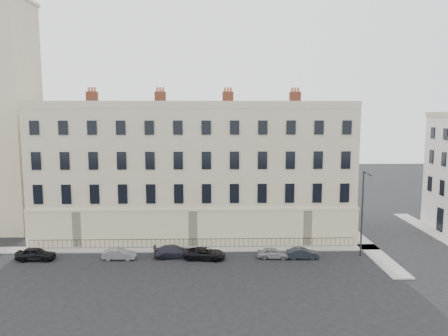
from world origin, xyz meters
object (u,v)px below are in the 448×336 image
Objects in this scene: car_f at (302,253)px; streetlamp at (363,210)px; car_d at (205,254)px; car_b at (119,254)px; car_e at (273,253)px; car_a at (36,254)px; car_c at (174,251)px.

streetlamp reaches higher than car_f.
car_b is at bearing 95.99° from car_d.
car_b is 24.90m from streetlamp.
car_d reaches higher than car_e.
car_a reaches higher than car_e.
car_e is at bearing -172.90° from streetlamp.
car_c is at bearing 87.54° from car_f.
car_b is (8.24, 0.07, -0.10)m from car_a.
streetlamp is at bearing -81.01° from car_e.
car_c is 1.30× the size of car_f.
streetlamp is at bearing -87.23° from car_b.
car_a is 23.67m from car_e.
car_e is 10.08m from streetlamp.
streetlamp is (9.09, 0.45, 4.32)m from car_e.
car_c reaches higher than car_d.
car_f is 7.54m from streetlamp.
car_f is (12.93, -0.72, -0.08)m from car_c.
car_b is 0.79× the size of car_c.
car_e is (6.86, 0.07, -0.04)m from car_d.
car_d is 6.86m from car_e.
car_a is at bearing -175.03° from streetlamp.
car_d is 9.81m from car_f.
car_d is at bearing -173.87° from streetlamp.
car_c reaches higher than car_e.
streetlamp reaches higher than car_b.
car_c reaches higher than car_b.
car_c is 12.95m from car_f.
car_b is at bearing 90.01° from car_f.
car_f is (2.95, -0.13, -0.01)m from car_e.
car_a is 1.18× the size of car_f.
car_a is 1.20× the size of car_e.
car_b is 1.03× the size of car_f.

